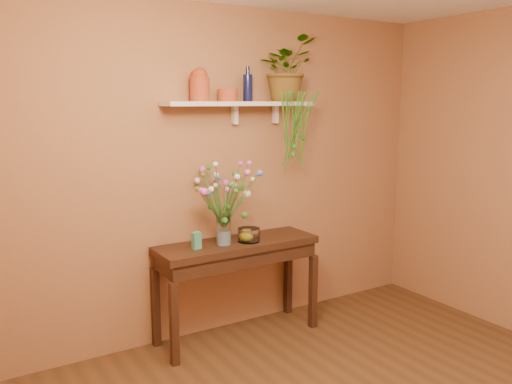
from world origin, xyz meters
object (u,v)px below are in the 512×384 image
object	(u,v)px
glass_bowl	(249,235)
spider_plant	(286,69)
bouquet	(224,190)
blue_bottle	(248,87)
terracotta_jug	(200,85)
sideboard	(237,255)
glass_vase	(224,232)

from	to	relation	value
glass_bowl	spider_plant	bearing A→B (deg)	18.82
bouquet	blue_bottle	bearing A→B (deg)	26.77
spider_plant	terracotta_jug	bearing A→B (deg)	178.50
sideboard	bouquet	distance (m)	0.58
spider_plant	bouquet	size ratio (longest dim) A/B	1.00
blue_bottle	spider_plant	size ratio (longest dim) A/B	0.52
terracotta_jug	blue_bottle	distance (m)	0.43
blue_bottle	glass_vase	xyz separation A→B (m)	(-0.32, -0.16, -1.13)
sideboard	bouquet	world-z (taller)	bouquet
terracotta_jug	glass_vase	size ratio (longest dim) A/B	1.06
blue_bottle	glass_vase	world-z (taller)	blue_bottle
sideboard	glass_vase	size ratio (longest dim) A/B	5.57
glass_vase	glass_bowl	xyz separation A→B (m)	(0.22, -0.02, -0.05)
terracotta_jug	glass_vase	xyz separation A→B (m)	(0.11, -0.15, -1.14)
bouquet	glass_bowl	world-z (taller)	bouquet
blue_bottle	glass_vase	size ratio (longest dim) A/B	1.16
blue_bottle	sideboard	bearing A→B (deg)	-144.39
blue_bottle	glass_vase	distance (m)	1.19
sideboard	blue_bottle	xyz separation A→B (m)	(0.18, 0.13, 1.36)
sideboard	terracotta_jug	bearing A→B (deg)	153.12
terracotta_jug	glass_bowl	xyz separation A→B (m)	(0.33, -0.18, -1.20)
sideboard	terracotta_jug	distance (m)	1.39
terracotta_jug	glass_bowl	world-z (taller)	terracotta_jug
terracotta_jug	bouquet	size ratio (longest dim) A/B	0.48
sideboard	terracotta_jug	size ratio (longest dim) A/B	5.23
glass_bowl	bouquet	bearing A→B (deg)	173.24
blue_bottle	bouquet	size ratio (longest dim) A/B	0.52
bouquet	spider_plant	bearing A→B (deg)	11.19
blue_bottle	glass_vase	bearing A→B (deg)	-153.83
sideboard	terracotta_jug	xyz separation A→B (m)	(-0.25, 0.13, 1.36)
bouquet	glass_bowl	distance (m)	0.44
glass_vase	bouquet	xyz separation A→B (m)	(0.01, 0.00, 0.34)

